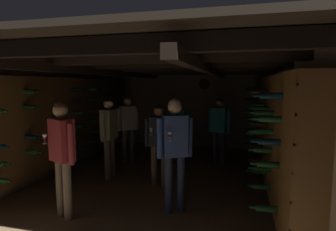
% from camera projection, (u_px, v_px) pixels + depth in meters
% --- Properties ---
extents(ground_plane, '(8.40, 8.40, 0.00)m').
position_uv_depth(ground_plane, '(158.00, 180.00, 5.49)').
color(ground_plane, '#8C7051').
extents(room_shell, '(4.72, 6.52, 2.41)m').
position_uv_depth(room_shell, '(162.00, 108.00, 5.59)').
color(room_shell, gray).
rests_on(room_shell, ground_plane).
extents(wine_crate_stack, '(0.52, 0.35, 0.60)m').
position_uv_depth(wine_crate_stack, '(173.00, 143.00, 7.61)').
color(wine_crate_stack, brown).
rests_on(wine_crate_stack, ground_plane).
extents(display_bottle, '(0.08, 0.08, 0.35)m').
position_uv_depth(display_bottle, '(173.00, 127.00, 7.50)').
color(display_bottle, '#0F2838').
rests_on(display_bottle, wine_crate_stack).
extents(person_host_center, '(0.53, 0.37, 1.55)m').
position_uv_depth(person_host_center, '(159.00, 138.00, 5.10)').
color(person_host_center, brown).
rests_on(person_host_center, ground_plane).
extents(person_guest_near_right, '(0.49, 0.43, 1.72)m').
position_uv_depth(person_guest_near_right, '(175.00, 144.00, 4.02)').
color(person_guest_near_right, '#232D4C').
rests_on(person_guest_near_right, ground_plane).
extents(person_guest_far_left, '(0.40, 0.41, 1.62)m').
position_uv_depth(person_guest_far_left, '(128.00, 123.00, 6.67)').
color(person_guest_far_left, '#4C473D').
rests_on(person_guest_far_left, ground_plane).
extents(person_guest_rear_center, '(0.54, 0.34, 1.55)m').
position_uv_depth(person_guest_rear_center, '(178.00, 126.00, 6.57)').
color(person_guest_rear_center, '#4C473D').
rests_on(person_guest_rear_center, ground_plane).
extents(person_guest_far_right, '(0.52, 0.31, 1.60)m').
position_uv_depth(person_guest_far_right, '(219.00, 125.00, 6.42)').
color(person_guest_far_right, '#232D4C').
rests_on(person_guest_far_right, ground_plane).
extents(person_guest_near_left, '(0.50, 0.34, 1.68)m').
position_uv_depth(person_guest_near_left, '(62.00, 148.00, 3.86)').
color(person_guest_near_left, brown).
rests_on(person_guest_near_left, ground_plane).
extents(person_guest_mid_left, '(0.24, 0.54, 1.65)m').
position_uv_depth(person_guest_mid_left, '(109.00, 130.00, 5.52)').
color(person_guest_mid_left, brown).
rests_on(person_guest_mid_left, ground_plane).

